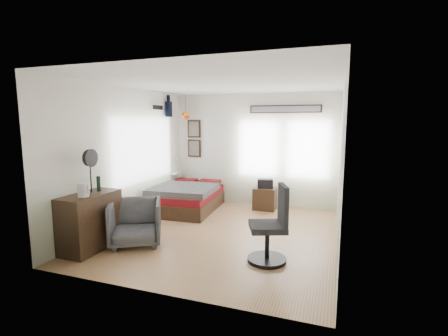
# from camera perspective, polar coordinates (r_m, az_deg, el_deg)

# --- Properties ---
(ground_plane) EXTENTS (4.00, 4.50, 0.01)m
(ground_plane) POSITION_cam_1_polar(r_m,az_deg,el_deg) (6.08, -0.37, -11.39)
(ground_plane) COLOR olive
(room_shell) EXTENTS (4.02, 4.52, 2.71)m
(room_shell) POSITION_cam_1_polar(r_m,az_deg,el_deg) (5.95, -0.48, 4.12)
(room_shell) COLOR beige
(room_shell) RESTS_ON ground_plane
(wall_decor) EXTENTS (3.55, 1.32, 1.44)m
(wall_decor) POSITION_cam_1_polar(r_m,az_deg,el_deg) (7.96, -3.14, 8.63)
(wall_decor) COLOR black
(wall_decor) RESTS_ON room_shell
(bed) EXTENTS (1.43, 1.92, 0.59)m
(bed) POSITION_cam_1_polar(r_m,az_deg,el_deg) (7.58, -6.50, -5.21)
(bed) COLOR black
(bed) RESTS_ON ground_plane
(dresser) EXTENTS (0.48, 1.00, 0.90)m
(dresser) POSITION_cam_1_polar(r_m,az_deg,el_deg) (5.67, -22.42, -8.66)
(dresser) COLOR black
(dresser) RESTS_ON ground_plane
(armchair) EXTENTS (1.10, 1.11, 0.75)m
(armchair) POSITION_cam_1_polar(r_m,az_deg,el_deg) (5.65, -15.27, -9.18)
(armchair) COLOR #4D4E56
(armchair) RESTS_ON ground_plane
(nightstand) EXTENTS (0.51, 0.41, 0.51)m
(nightstand) POSITION_cam_1_polar(r_m,az_deg,el_deg) (7.63, 7.19, -5.37)
(nightstand) COLOR black
(nightstand) RESTS_ON ground_plane
(task_chair) EXTENTS (0.65, 0.65, 1.14)m
(task_chair) POSITION_cam_1_polar(r_m,az_deg,el_deg) (4.82, 8.40, -10.88)
(task_chair) COLOR black
(task_chair) RESTS_ON ground_plane
(kettle) EXTENTS (0.19, 0.16, 0.22)m
(kettle) POSITION_cam_1_polar(r_m,az_deg,el_deg) (5.36, -23.50, -3.50)
(kettle) COLOR silver
(kettle) RESTS_ON dresser
(bottle) EXTENTS (0.06, 0.06, 0.25)m
(bottle) POSITION_cam_1_polar(r_m,az_deg,el_deg) (5.68, -21.19, -2.59)
(bottle) COLOR black
(bottle) RESTS_ON dresser
(stand_fan) EXTENTS (0.08, 0.29, 0.70)m
(stand_fan) POSITION_cam_1_polar(r_m,az_deg,el_deg) (5.57, -22.48, 1.52)
(stand_fan) COLOR black
(stand_fan) RESTS_ON dresser
(black_bag) EXTENTS (0.40, 0.31, 0.21)m
(black_bag) POSITION_cam_1_polar(r_m,az_deg,el_deg) (7.56, 7.24, -2.74)
(black_bag) COLOR black
(black_bag) RESTS_ON nightstand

